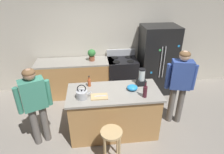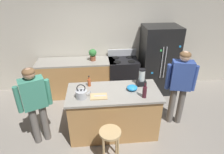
{
  "view_description": "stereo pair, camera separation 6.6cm",
  "coord_description": "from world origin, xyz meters",
  "px_view_note": "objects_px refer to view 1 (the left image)",
  "views": [
    {
      "loc": [
        -0.39,
        -3.01,
        2.84
      ],
      "look_at": [
        0.0,
        0.3,
        1.11
      ],
      "focal_mm": 30.65,
      "sensor_mm": 36.0,
      "label": 1
    },
    {
      "loc": [
        -0.32,
        -3.02,
        2.84
      ],
      "look_at": [
        0.0,
        0.3,
        1.11
      ],
      "focal_mm": 30.65,
      "sensor_mm": 36.0,
      "label": 2
    }
  ],
  "objects_px": {
    "person_by_island_left": "(35,101)",
    "blender_appliance": "(142,78)",
    "person_by_sink_right": "(180,82)",
    "mixing_bowl": "(132,88)",
    "bottle_cooking_sauce": "(89,83)",
    "chef_knife": "(100,96)",
    "potted_plant": "(92,54)",
    "kitchen_island": "(114,112)",
    "bottle_wine": "(145,91)",
    "refrigerator": "(157,60)",
    "cutting_board": "(99,97)",
    "stove_range": "(122,76)",
    "tea_kettle": "(82,94)",
    "bar_stool": "(111,138)"
  },
  "relations": [
    {
      "from": "person_by_island_left",
      "to": "stove_range",
      "type": "bearing_deg",
      "value": 42.11
    },
    {
      "from": "blender_appliance",
      "to": "bottle_wine",
      "type": "bearing_deg",
      "value": -96.45
    },
    {
      "from": "person_by_island_left",
      "to": "person_by_sink_right",
      "type": "distance_m",
      "value": 2.77
    },
    {
      "from": "refrigerator",
      "to": "bottle_wine",
      "type": "xyz_separation_m",
      "value": [
        -0.82,
        -1.74,
        0.17
      ]
    },
    {
      "from": "person_by_island_left",
      "to": "chef_knife",
      "type": "height_order",
      "value": "person_by_island_left"
    },
    {
      "from": "stove_range",
      "to": "chef_knife",
      "type": "distance_m",
      "value": 1.88
    },
    {
      "from": "refrigerator",
      "to": "tea_kettle",
      "type": "bearing_deg",
      "value": -139.41
    },
    {
      "from": "person_by_island_left",
      "to": "tea_kettle",
      "type": "relative_size",
      "value": 5.64
    },
    {
      "from": "bar_stool",
      "to": "potted_plant",
      "type": "bearing_deg",
      "value": 96.14
    },
    {
      "from": "stove_range",
      "to": "tea_kettle",
      "type": "relative_size",
      "value": 4.12
    },
    {
      "from": "person_by_island_left",
      "to": "blender_appliance",
      "type": "bearing_deg",
      "value": 9.19
    },
    {
      "from": "person_by_sink_right",
      "to": "mixing_bowl",
      "type": "xyz_separation_m",
      "value": [
        -1.0,
        -0.13,
        0.01
      ]
    },
    {
      "from": "kitchen_island",
      "to": "bottle_wine",
      "type": "bearing_deg",
      "value": -24.79
    },
    {
      "from": "refrigerator",
      "to": "tea_kettle",
      "type": "distance_m",
      "value": 2.53
    },
    {
      "from": "refrigerator",
      "to": "bottle_wine",
      "type": "height_order",
      "value": "refrigerator"
    },
    {
      "from": "bottle_cooking_sauce",
      "to": "kitchen_island",
      "type": "bearing_deg",
      "value": -29.61
    },
    {
      "from": "stove_range",
      "to": "person_by_island_left",
      "type": "relative_size",
      "value": 0.73
    },
    {
      "from": "kitchen_island",
      "to": "stove_range",
      "type": "relative_size",
      "value": 1.53
    },
    {
      "from": "kitchen_island",
      "to": "potted_plant",
      "type": "distance_m",
      "value": 1.72
    },
    {
      "from": "bottle_wine",
      "to": "potted_plant",
      "type": "bearing_deg",
      "value": 116.45
    },
    {
      "from": "bottle_cooking_sauce",
      "to": "blender_appliance",
      "type": "bearing_deg",
      "value": -3.15
    },
    {
      "from": "mixing_bowl",
      "to": "person_by_sink_right",
      "type": "bearing_deg",
      "value": 7.52
    },
    {
      "from": "bottle_cooking_sauce",
      "to": "mixing_bowl",
      "type": "relative_size",
      "value": 1.07
    },
    {
      "from": "refrigerator",
      "to": "bar_stool",
      "type": "height_order",
      "value": "refrigerator"
    },
    {
      "from": "kitchen_island",
      "to": "bar_stool",
      "type": "relative_size",
      "value": 2.69
    },
    {
      "from": "bottle_cooking_sauce",
      "to": "person_by_sink_right",
      "type": "bearing_deg",
      "value": -3.07
    },
    {
      "from": "mixing_bowl",
      "to": "cutting_board",
      "type": "xyz_separation_m",
      "value": [
        -0.64,
        -0.18,
        -0.04
      ]
    },
    {
      "from": "refrigerator",
      "to": "person_by_island_left",
      "type": "distance_m",
      "value": 3.18
    },
    {
      "from": "chef_knife",
      "to": "potted_plant",
      "type": "bearing_deg",
      "value": 93.57
    },
    {
      "from": "blender_appliance",
      "to": "cutting_board",
      "type": "distance_m",
      "value": 0.93
    },
    {
      "from": "bar_stool",
      "to": "potted_plant",
      "type": "relative_size",
      "value": 2.15
    },
    {
      "from": "stove_range",
      "to": "tea_kettle",
      "type": "xyz_separation_m",
      "value": [
        -1.0,
        -1.67,
        0.54
      ]
    },
    {
      "from": "cutting_board",
      "to": "chef_knife",
      "type": "height_order",
      "value": "chef_knife"
    },
    {
      "from": "potted_plant",
      "to": "bottle_wine",
      "type": "relative_size",
      "value": 0.95
    },
    {
      "from": "potted_plant",
      "to": "bottle_cooking_sauce",
      "type": "distance_m",
      "value": 1.3
    },
    {
      "from": "bottle_cooking_sauce",
      "to": "refrigerator",
      "type": "bearing_deg",
      "value": 34.78
    },
    {
      "from": "person_by_sink_right",
      "to": "bar_stool",
      "type": "height_order",
      "value": "person_by_sink_right"
    },
    {
      "from": "chef_knife",
      "to": "refrigerator",
      "type": "bearing_deg",
      "value": 45.89
    },
    {
      "from": "kitchen_island",
      "to": "mixing_bowl",
      "type": "bearing_deg",
      "value": 4.41
    },
    {
      "from": "person_by_sink_right",
      "to": "mixing_bowl",
      "type": "distance_m",
      "value": 1.01
    },
    {
      "from": "person_by_island_left",
      "to": "potted_plant",
      "type": "bearing_deg",
      "value": 58.24
    },
    {
      "from": "person_by_island_left",
      "to": "cutting_board",
      "type": "height_order",
      "value": "person_by_island_left"
    },
    {
      "from": "kitchen_island",
      "to": "bottle_wine",
      "type": "height_order",
      "value": "bottle_wine"
    },
    {
      "from": "person_by_sink_right",
      "to": "cutting_board",
      "type": "relative_size",
      "value": 5.48
    },
    {
      "from": "potted_plant",
      "to": "tea_kettle",
      "type": "distance_m",
      "value": 1.71
    },
    {
      "from": "refrigerator",
      "to": "bottle_wine",
      "type": "distance_m",
      "value": 1.93
    },
    {
      "from": "bottle_wine",
      "to": "blender_appliance",
      "type": "bearing_deg",
      "value": 83.55
    },
    {
      "from": "mixing_bowl",
      "to": "chef_knife",
      "type": "height_order",
      "value": "mixing_bowl"
    },
    {
      "from": "person_by_island_left",
      "to": "bar_stool",
      "type": "height_order",
      "value": "person_by_island_left"
    },
    {
      "from": "person_by_island_left",
      "to": "potted_plant",
      "type": "relative_size",
      "value": 5.18
    }
  ]
}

